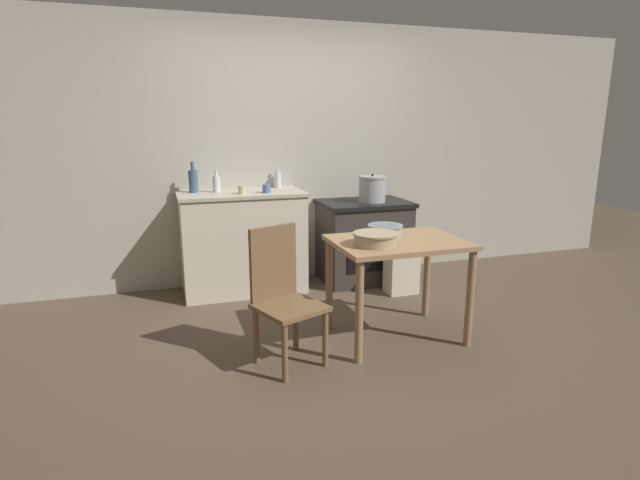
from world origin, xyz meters
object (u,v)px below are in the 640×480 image
(stock_pot, at_px, (372,189))
(mixing_bowl_large, at_px, (376,238))
(bottle_mid_left, at_px, (193,181))
(bottle_far_left, at_px, (278,180))
(chair, at_px, (283,294))
(work_table, at_px, (398,256))
(stove, at_px, (363,241))
(bottle_left, at_px, (216,184))
(cup_center, at_px, (267,189))
(flour_sack, at_px, (401,274))
(mixing_bowl_small, at_px, (385,229))
(cup_center_left, at_px, (242,190))

(stock_pot, bearing_deg, mixing_bowl_large, -112.85)
(bottle_mid_left, bearing_deg, bottle_far_left, 7.15)
(chair, relative_size, bottle_mid_left, 3.27)
(work_table, xyz_separation_m, mixing_bowl_large, (-0.23, -0.09, 0.17))
(stove, distance_m, bottle_left, 1.58)
(cup_center, bearing_deg, bottle_mid_left, 160.57)
(chair, bearing_deg, flour_sack, 14.20)
(stock_pot, relative_size, mixing_bowl_large, 0.87)
(mixing_bowl_small, relative_size, bottle_left, 1.29)
(bottle_far_left, bearing_deg, cup_center, -119.48)
(stove, xyz_separation_m, chair, (-1.22, -1.51, 0.07))
(flour_sack, bearing_deg, chair, -144.30)
(bottle_far_left, height_order, bottle_mid_left, bottle_mid_left)
(bottle_left, relative_size, cup_center_left, 2.70)
(mixing_bowl_large, distance_m, mixing_bowl_small, 0.33)
(work_table, distance_m, cup_center, 1.53)
(flour_sack, relative_size, cup_center, 4.81)
(chair, bearing_deg, bottle_left, 76.44)
(flour_sack, relative_size, mixing_bowl_small, 1.39)
(chair, bearing_deg, stove, 29.56)
(chair, height_order, mixing_bowl_small, chair)
(stove, xyz_separation_m, flour_sack, (0.19, -0.50, -0.23))
(work_table, relative_size, mixing_bowl_large, 2.97)
(mixing_bowl_large, height_order, mixing_bowl_small, mixing_bowl_large)
(mixing_bowl_small, bearing_deg, stock_pot, 70.88)
(cup_center_left, bearing_deg, stock_pot, 0.83)
(work_table, xyz_separation_m, bottle_left, (-1.13, 1.49, 0.40))
(work_table, height_order, mixing_bowl_large, mixing_bowl_large)
(stove, bearing_deg, cup_center, -175.57)
(stock_pot, height_order, cup_center, stock_pot)
(work_table, bearing_deg, bottle_mid_left, 130.96)
(mixing_bowl_large, height_order, bottle_mid_left, bottle_mid_left)
(stove, bearing_deg, bottle_left, 175.80)
(stove, height_order, cup_center_left, cup_center_left)
(stove, distance_m, chair, 1.94)
(chair, xyz_separation_m, flour_sack, (1.40, 1.01, -0.30))
(cup_center, bearing_deg, bottle_left, 156.92)
(mixing_bowl_large, bearing_deg, cup_center_left, 116.50)
(chair, bearing_deg, mixing_bowl_small, -3.25)
(chair, xyz_separation_m, bottle_left, (-0.22, 1.61, 0.56))
(bottle_far_left, bearing_deg, mixing_bowl_small, -71.89)
(stove, height_order, mixing_bowl_large, mixing_bowl_large)
(stock_pot, distance_m, cup_center_left, 1.29)
(mixing_bowl_small, distance_m, cup_center, 1.33)
(mixing_bowl_small, xyz_separation_m, bottle_far_left, (-0.48, 1.47, 0.23))
(bottle_mid_left, relative_size, cup_center, 3.68)
(mixing_bowl_large, bearing_deg, bottle_far_left, 99.34)
(bottle_left, bearing_deg, bottle_far_left, 13.10)
(work_table, distance_m, mixing_bowl_large, 0.30)
(stove, bearing_deg, cup_center_left, -176.10)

